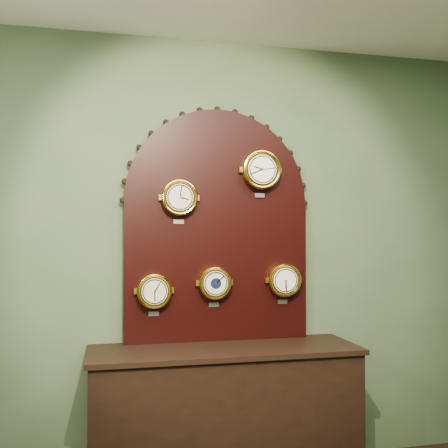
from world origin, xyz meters
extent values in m
plane|color=#495F41|center=(0.00, 2.50, 1.40)|extent=(4.00, 0.00, 4.00)
cube|color=black|center=(0.00, 2.23, 0.40)|extent=(1.60, 0.50, 0.80)
cube|color=black|center=(0.00, 2.45, 1.28)|extent=(1.20, 0.06, 0.90)
cylinder|color=black|center=(0.00, 2.45, 1.73)|extent=(1.20, 0.06, 1.20)
cylinder|color=gold|center=(-0.26, 2.39, 1.75)|extent=(0.21, 0.08, 0.21)
torus|color=gold|center=(-0.26, 2.36, 1.75)|extent=(0.23, 0.02, 0.23)
cylinder|color=beige|center=(-0.26, 2.35, 1.75)|extent=(0.17, 0.01, 0.17)
cube|color=#B5B5BC|center=(-0.26, 2.42, 1.60)|extent=(0.06, 0.01, 0.03)
cylinder|color=gold|center=(0.28, 2.39, 1.94)|extent=(0.24, 0.08, 0.24)
torus|color=gold|center=(0.28, 2.36, 1.94)|extent=(0.26, 0.02, 0.26)
cylinder|color=white|center=(0.28, 2.35, 1.94)|extent=(0.19, 0.01, 0.19)
cube|color=#B5B5BC|center=(0.28, 2.42, 1.77)|extent=(0.06, 0.01, 0.03)
cylinder|color=gold|center=(-0.41, 2.39, 1.16)|extent=(0.20, 0.08, 0.20)
torus|color=gold|center=(-0.41, 2.36, 1.16)|extent=(0.22, 0.02, 0.22)
cylinder|color=beige|center=(-0.41, 2.35, 1.16)|extent=(0.16, 0.01, 0.16)
cube|color=#B5B5BC|center=(-0.41, 2.42, 1.02)|extent=(0.06, 0.01, 0.03)
cylinder|color=gold|center=(-0.03, 2.39, 1.21)|extent=(0.19, 0.08, 0.19)
torus|color=gold|center=(-0.03, 2.36, 1.21)|extent=(0.21, 0.02, 0.21)
cylinder|color=beige|center=(-0.03, 2.35, 1.21)|extent=(0.16, 0.01, 0.16)
cube|color=#B5B5BC|center=(-0.03, 2.42, 1.06)|extent=(0.07, 0.01, 0.03)
cylinder|color=#0C1135|center=(-0.03, 2.35, 1.21)|extent=(0.07, 0.00, 0.07)
cylinder|color=gold|center=(0.44, 2.39, 1.22)|extent=(0.20, 0.08, 0.20)
torus|color=gold|center=(0.44, 2.36, 1.22)|extent=(0.22, 0.02, 0.22)
cylinder|color=white|center=(0.44, 2.35, 1.22)|extent=(0.16, 0.01, 0.16)
cube|color=#B5B5BC|center=(0.44, 2.42, 1.07)|extent=(0.07, 0.01, 0.03)
camera|label=1|loc=(-0.72, -0.90, 1.51)|focal=42.20mm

